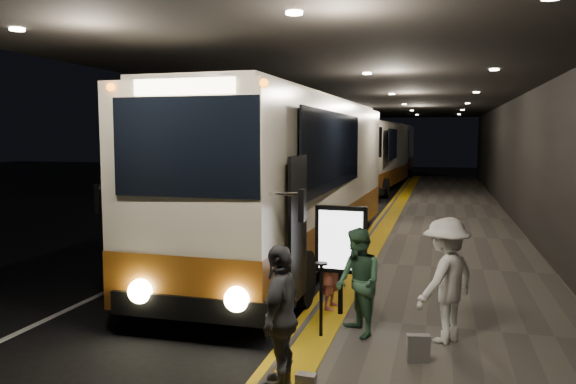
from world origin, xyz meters
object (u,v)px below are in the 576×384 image
at_px(passenger_waiting_white, 446,280).
at_px(bag_polka, 418,348).
at_px(coach_second, 373,159).
at_px(coach_third, 390,152).
at_px(passenger_waiting_green, 358,282).
at_px(info_sign, 341,242).
at_px(passenger_waiting_grey, 281,317).
at_px(coach_main, 294,185).
at_px(stanchion_post, 321,300).
at_px(passenger_boarding, 332,265).

height_order(passenger_waiting_white, bag_polka, passenger_waiting_white).
bearing_deg(coach_second, coach_third, 94.02).
distance_m(passenger_waiting_green, passenger_waiting_white, 1.24).
bearing_deg(passenger_waiting_white, info_sign, -80.95).
height_order(passenger_waiting_green, passenger_waiting_grey, passenger_waiting_grey).
xyz_separation_m(coach_main, coach_second, (-0.17, 18.06, -0.08)).
height_order(coach_third, passenger_waiting_grey, coach_third).
bearing_deg(passenger_waiting_white, stanchion_post, -45.78).
bearing_deg(passenger_waiting_grey, passenger_boarding, -178.45).
distance_m(passenger_waiting_grey, stanchion_post, 1.80).
height_order(bag_polka, stanchion_post, stanchion_post).
bearing_deg(info_sign, bag_polka, -47.77).
relative_size(coach_third, passenger_boarding, 8.07).
relative_size(passenger_boarding, passenger_waiting_green, 0.95).
bearing_deg(bag_polka, info_sign, 128.67).
relative_size(coach_main, passenger_waiting_grey, 7.37).
height_order(coach_main, coach_third, coach_main).
distance_m(coach_main, bag_polka, 7.22).
xyz_separation_m(coach_main, bag_polka, (3.30, -6.23, -1.54)).
height_order(passenger_waiting_white, info_sign, info_sign).
bearing_deg(coach_second, passenger_waiting_grey, -82.01).
bearing_deg(passenger_waiting_green, coach_third, 151.68).
xyz_separation_m(passenger_waiting_grey, stanchion_post, (0.10, 1.77, -0.31)).
relative_size(passenger_boarding, info_sign, 0.84).
distance_m(bag_polka, info_sign, 2.35).
xyz_separation_m(coach_second, passenger_boarding, (1.96, -22.37, -0.88)).
bearing_deg(coach_third, stanchion_post, -84.86).
bearing_deg(info_sign, coach_main, 116.95).
distance_m(coach_main, passenger_waiting_grey, 7.70).
height_order(coach_third, stanchion_post, coach_third).
xyz_separation_m(coach_third, bag_polka, (3.56, -36.36, -1.51)).
relative_size(coach_second, bag_polka, 33.39).
xyz_separation_m(coach_third, passenger_boarding, (2.05, -34.44, -0.93)).
relative_size(coach_third, bag_polka, 34.11).
relative_size(passenger_waiting_grey, stanchion_post, 1.56).
bearing_deg(coach_main, stanchion_post, -70.27).
bearing_deg(passenger_boarding, passenger_waiting_grey, -175.13).
height_order(passenger_waiting_green, passenger_waiting_white, passenger_waiting_white).
height_order(passenger_waiting_green, bag_polka, passenger_waiting_green).
bearing_deg(passenger_waiting_green, coach_main, 171.09).
bearing_deg(passenger_waiting_white, passenger_waiting_green, -51.06).
bearing_deg(bag_polka, passenger_waiting_green, 139.81).
bearing_deg(passenger_waiting_grey, stanchion_post, 178.17).
distance_m(passenger_waiting_green, passenger_waiting_grey, 2.06).
height_order(coach_second, coach_third, coach_third).
bearing_deg(info_sign, passenger_boarding, 129.40).
xyz_separation_m(coach_main, passenger_waiting_white, (3.63, -5.37, -0.83)).
bearing_deg(passenger_waiting_grey, passenger_waiting_white, 139.63).
xyz_separation_m(coach_second, passenger_waiting_white, (3.81, -23.43, -0.74)).
relative_size(passenger_waiting_white, stanchion_post, 1.64).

